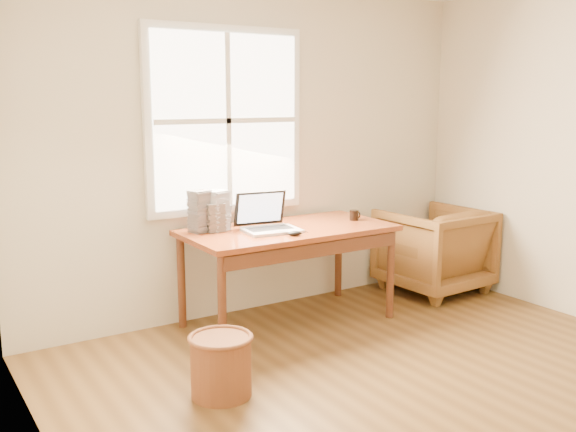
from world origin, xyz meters
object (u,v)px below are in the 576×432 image
at_px(armchair, 433,249).
at_px(cd_stack_a, 217,211).
at_px(laptop, 272,211).
at_px(coffee_mug, 354,215).
at_px(desk, 288,230).
at_px(wicker_stool, 221,367).

bearing_deg(armchair, cd_stack_a, -7.84).
bearing_deg(laptop, coffee_mug, 9.75).
bearing_deg(cd_stack_a, desk, -22.06).
xyz_separation_m(laptop, coffee_mug, (0.79, 0.04, -0.12)).
bearing_deg(desk, wicker_stool, -139.92).
xyz_separation_m(armchair, wicker_stool, (-2.56, -0.85, -0.20)).
height_order(coffee_mug, cd_stack_a, cd_stack_a).
xyz_separation_m(coffee_mug, cd_stack_a, (-1.11, 0.24, 0.11)).
relative_size(armchair, wicker_stool, 2.35).
bearing_deg(wicker_stool, laptop, 43.52).
relative_size(armchair, cd_stack_a, 2.81).
bearing_deg(desk, laptop, -159.99).
bearing_deg(coffee_mug, laptop, -164.75).
bearing_deg(coffee_mug, desk, -170.34).
height_order(armchair, wicker_stool, armchair).
bearing_deg(armchair, coffee_mug, -0.21).
bearing_deg(cd_stack_a, coffee_mug, -11.99).
height_order(wicker_stool, cd_stack_a, cd_stack_a).
bearing_deg(wicker_stool, armchair, 18.33).
distance_m(armchair, wicker_stool, 2.70).
xyz_separation_m(armchair, laptop, (-1.74, -0.07, 0.53)).
bearing_deg(armchair, wicker_stool, 16.14).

